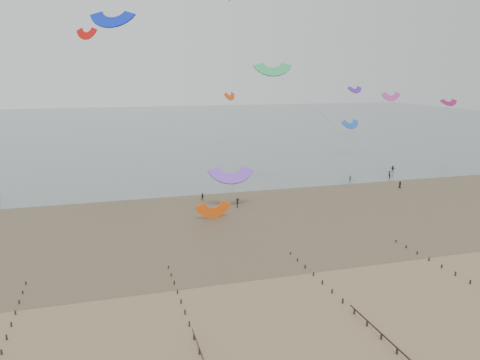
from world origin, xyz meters
The scene contains 5 objects.
ground centered at (0.00, 0.00, 0.00)m, with size 500.00×500.00×0.00m, color brown.
sea_and_shore centered at (-4.08, 34.40, 0.01)m, with size 500.00×665.00×0.03m.
kitesurfers centered at (19.33, 49.79, 0.87)m, with size 99.53×23.09×1.87m.
grounded_kite centered at (-2.73, 32.81, 0.00)m, with size 5.79×3.03×4.41m, color #FF5A10, non-canonical shape.
kites_airborne centered at (-18.03, 97.72, 20.77)m, with size 217.30×127.77×44.97m.
Camera 1 is at (-21.53, -48.11, 25.90)m, focal length 35.00 mm.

